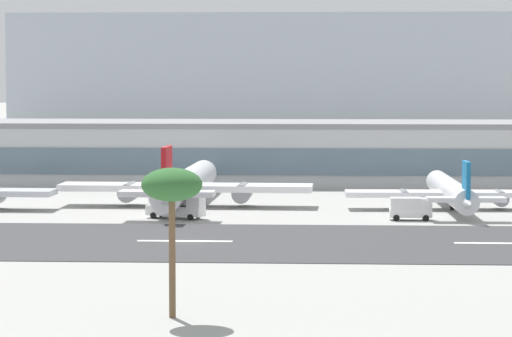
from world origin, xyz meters
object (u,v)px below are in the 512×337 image
object	(u,v)px
distant_hotel_block	(284,82)
service_box_truck_0	(411,208)
service_fuel_truck_1	(176,205)
airliner_blue_tail_gate_2	(452,192)
palm_tree_1	(172,188)
terminal_building	(225,152)
airliner_red_tail_gate_1	(185,186)

from	to	relation	value
distant_hotel_block	service_box_truck_0	xyz separation A→B (m)	(23.08, -163.75, -16.50)
distant_hotel_block	service_fuel_truck_1	distance (m)	164.67
distant_hotel_block	airliner_blue_tail_gate_2	size ratio (longest dim) A/B	3.52
service_fuel_truck_1	palm_tree_1	size ratio (longest dim) A/B	0.68
distant_hotel_block	terminal_building	bearing A→B (deg)	-94.63
distant_hotel_block	airliner_red_tail_gate_1	bearing A→B (deg)	-94.31
airliner_red_tail_gate_1	service_fuel_truck_1	distance (m)	15.76
service_box_truck_0	terminal_building	bearing A→B (deg)	116.66
terminal_building	service_box_truck_0	xyz separation A→B (m)	(31.43, -60.70, -4.09)
airliner_blue_tail_gate_2	service_fuel_truck_1	bearing A→B (deg)	106.67
service_box_truck_0	palm_tree_1	distance (m)	78.69
airliner_red_tail_gate_1	distant_hotel_block	bearing A→B (deg)	-2.63
terminal_building	distant_hotel_block	world-z (taller)	distant_hotel_block
airliner_red_tail_gate_1	terminal_building	bearing A→B (deg)	-1.90
terminal_building	palm_tree_1	world-z (taller)	palm_tree_1
airliner_red_tail_gate_1	palm_tree_1	world-z (taller)	palm_tree_1
airliner_red_tail_gate_1	service_box_truck_0	bearing A→B (deg)	-113.29
airliner_blue_tail_gate_2	service_box_truck_0	distance (m)	15.69
terminal_building	service_fuel_truck_1	bearing A→B (deg)	-92.30
service_fuel_truck_1	terminal_building	bearing A→B (deg)	106.81
distant_hotel_block	service_box_truck_0	bearing A→B (deg)	-81.98
distant_hotel_block	airliner_red_tail_gate_1	distance (m)	148.98
distant_hotel_block	service_fuel_truck_1	world-z (taller)	distant_hotel_block
airliner_red_tail_gate_1	service_box_truck_0	world-z (taller)	airliner_red_tail_gate_1
service_box_truck_0	service_fuel_truck_1	distance (m)	33.86
terminal_building	distant_hotel_block	bearing A→B (deg)	85.37
terminal_building	airliner_red_tail_gate_1	size ratio (longest dim) A/B	3.80
terminal_building	service_fuel_truck_1	world-z (taller)	terminal_building
terminal_building	airliner_blue_tail_gate_2	distance (m)	60.84
terminal_building	service_box_truck_0	world-z (taller)	terminal_building
palm_tree_1	distant_hotel_block	bearing A→B (deg)	89.40
airliner_red_tail_gate_1	airliner_blue_tail_gate_2	bearing A→B (deg)	-91.18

